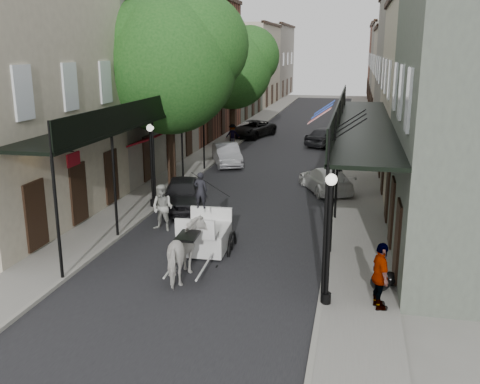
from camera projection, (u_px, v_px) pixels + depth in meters
The scene contains 24 objects.
ground at pixel (204, 267), 17.69m from camera, with size 140.00×140.00×0.00m, color gray.
road at pixel (285, 155), 36.57m from camera, with size 8.00×90.00×0.01m, color black.
sidewalk_left at pixel (214, 151), 37.58m from camera, with size 2.20×90.00×0.12m, color gray.
sidewalk_right at pixel (359, 157), 35.53m from camera, with size 2.20×90.00×0.12m, color gray.
building_row_left at pixel (203, 70), 46.42m from camera, with size 5.00×80.00×10.50m, color #BCB196.
building_row_right at pixel (409, 72), 42.89m from camera, with size 5.00×80.00×10.50m, color gray.
gallery_left at pixel (143, 116), 24.21m from camera, with size 2.20×18.05×4.88m.
gallery_right at pixel (359, 122), 22.25m from camera, with size 2.20×18.05×4.88m.
tree_near at pixel (177, 60), 26.48m from camera, with size 7.31×6.80×9.63m.
tree_far at pixel (237, 65), 39.88m from camera, with size 6.45×6.00×8.61m.
lamppost_right_near at pixel (329, 238), 14.43m from camera, with size 0.32×0.32×3.71m.
lamppost_left at pixel (152, 164), 23.66m from camera, with size 0.32×0.32×3.71m.
lamppost_right_far at pixel (346, 131), 33.31m from camera, with size 0.32×0.32×3.71m.
horse at pixel (187, 251), 16.56m from camera, with size 0.98×2.16×1.83m, color beige.
carriage at pixel (208, 216), 19.20m from camera, with size 1.97×2.75×3.05m.
pedestrian_walking at pixel (163, 208), 21.04m from camera, with size 0.91×0.71×1.87m, color #A4A69C.
pedestrian_sidewalk_left at pixel (233, 135), 39.39m from camera, with size 1.00×0.58×1.56m, color gray.
pedestrian_sidewalk_right at pixel (381, 276), 14.39m from camera, with size 1.11×0.46×1.89m, color gray.
car_left_near at pixel (182, 194), 23.97m from camera, with size 1.66×4.13×1.41m, color black.
car_left_mid at pixel (227, 154), 33.11m from camera, with size 1.43×4.09×1.35m, color gray.
car_left_far at pixel (252, 129), 43.68m from camera, with size 2.24×4.86×1.35m, color black.
car_right_near at pixel (326, 180), 26.90m from camera, with size 1.76×4.32×1.25m, color silver.
car_right_far at pixel (327, 136), 39.61m from camera, with size 1.74×4.34×1.48m, color black.
trash_bags at pixel (384, 281), 15.79m from camera, with size 0.84×0.99×0.49m.
Camera 1 is at (4.65, -15.82, 6.97)m, focal length 40.00 mm.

